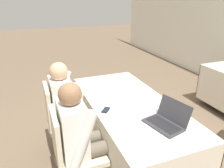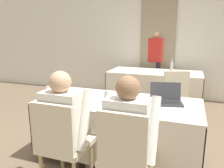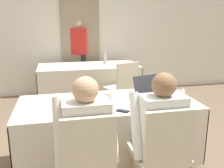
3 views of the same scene
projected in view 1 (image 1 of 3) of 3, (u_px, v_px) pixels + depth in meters
The scene contains 10 objects.
ground_plane at pixel (128, 155), 2.71m from camera, with size 24.00×24.00×0.00m, color brown.
conference_table_near at pixel (129, 115), 2.50m from camera, with size 1.88×0.85×0.73m.
laptop at pixel (166, 121), 2.00m from camera, with size 0.40×0.35×0.21m.
cell_phone at pixel (106, 110), 2.26m from camera, with size 0.13×0.12×0.01m.
paper_beside_laptop at pixel (135, 132), 1.91m from camera, with size 0.26×0.33×0.00m.
paper_centre_table at pixel (133, 110), 2.26m from camera, with size 0.22×0.30×0.00m.
chair_near_left at pixel (61, 118), 2.54m from camera, with size 0.44×0.44×0.92m.
chair_near_right at pixel (72, 151), 2.00m from camera, with size 0.44×0.44×0.92m.
person_checkered_shirt at pixel (69, 104), 2.52m from camera, with size 0.50×0.52×1.18m.
person_white_shirt at pixel (82, 134), 1.98m from camera, with size 0.50×0.52×1.18m.
Camera 1 is at (1.96, -0.97, 1.84)m, focal length 35.00 mm.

